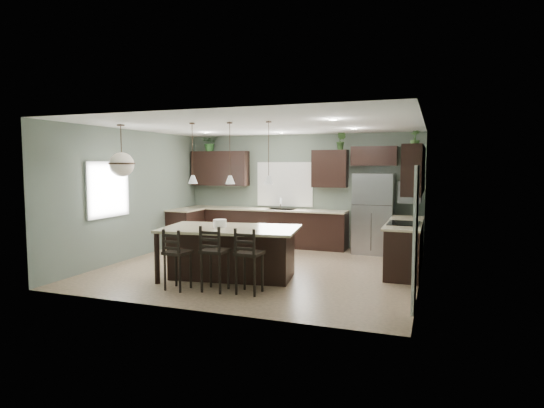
{
  "coord_description": "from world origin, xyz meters",
  "views": [
    {
      "loc": [
        3.24,
        -8.24,
        2.05
      ],
      "look_at": [
        0.1,
        0.4,
        1.25
      ],
      "focal_mm": 30.0,
      "sensor_mm": 36.0,
      "label": 1
    }
  ],
  "objects_px": {
    "bar_stool_left": "(178,259)",
    "bar_stool_center": "(215,258)",
    "serving_dish": "(220,223)",
    "plant_back_left": "(210,143)",
    "kitchen_island": "(231,253)",
    "bar_stool_right": "(249,261)",
    "refrigerator": "(374,213)"
  },
  "relations": [
    {
      "from": "refrigerator",
      "to": "kitchen_island",
      "type": "xyz_separation_m",
      "value": [
        -2.1,
        -3.26,
        -0.46
      ]
    },
    {
      "from": "bar_stool_center",
      "to": "bar_stool_left",
      "type": "bearing_deg",
      "value": -168.31
    },
    {
      "from": "refrigerator",
      "to": "serving_dish",
      "type": "height_order",
      "value": "refrigerator"
    },
    {
      "from": "bar_stool_center",
      "to": "bar_stool_right",
      "type": "height_order",
      "value": "bar_stool_center"
    },
    {
      "from": "refrigerator",
      "to": "serving_dish",
      "type": "xyz_separation_m",
      "value": [
        -2.3,
        -3.29,
        0.07
      ]
    },
    {
      "from": "serving_dish",
      "to": "plant_back_left",
      "type": "distance_m",
      "value": 4.35
    },
    {
      "from": "serving_dish",
      "to": "plant_back_left",
      "type": "bearing_deg",
      "value": 119.88
    },
    {
      "from": "bar_stool_left",
      "to": "bar_stool_center",
      "type": "distance_m",
      "value": 0.63
    },
    {
      "from": "kitchen_island",
      "to": "bar_stool_right",
      "type": "bearing_deg",
      "value": -56.79
    },
    {
      "from": "bar_stool_left",
      "to": "refrigerator",
      "type": "bearing_deg",
      "value": 63.17
    },
    {
      "from": "kitchen_island",
      "to": "plant_back_left",
      "type": "height_order",
      "value": "plant_back_left"
    },
    {
      "from": "kitchen_island",
      "to": "plant_back_left",
      "type": "relative_size",
      "value": 5.23
    },
    {
      "from": "refrigerator",
      "to": "bar_stool_right",
      "type": "xyz_separation_m",
      "value": [
        -1.41,
        -4.05,
        -0.39
      ]
    },
    {
      "from": "plant_back_left",
      "to": "serving_dish",
      "type": "bearing_deg",
      "value": -60.12
    },
    {
      "from": "bar_stool_left",
      "to": "bar_stool_right",
      "type": "height_order",
      "value": "bar_stool_right"
    },
    {
      "from": "serving_dish",
      "to": "bar_stool_right",
      "type": "xyz_separation_m",
      "value": [
        0.89,
        -0.76,
        -0.46
      ]
    },
    {
      "from": "refrigerator",
      "to": "plant_back_left",
      "type": "height_order",
      "value": "plant_back_left"
    },
    {
      "from": "kitchen_island",
      "to": "bar_stool_center",
      "type": "bearing_deg",
      "value": -90.39
    },
    {
      "from": "refrigerator",
      "to": "kitchen_island",
      "type": "bearing_deg",
      "value": -122.83
    },
    {
      "from": "serving_dish",
      "to": "bar_stool_left",
      "type": "xyz_separation_m",
      "value": [
        -0.3,
        -0.95,
        -0.49
      ]
    },
    {
      "from": "kitchen_island",
      "to": "plant_back_left",
      "type": "distance_m",
      "value": 4.64
    },
    {
      "from": "bar_stool_left",
      "to": "plant_back_left",
      "type": "distance_m",
      "value": 5.21
    },
    {
      "from": "kitchen_island",
      "to": "bar_stool_right",
      "type": "xyz_separation_m",
      "value": [
        0.7,
        -0.79,
        0.07
      ]
    },
    {
      "from": "serving_dish",
      "to": "bar_stool_right",
      "type": "distance_m",
      "value": 1.26
    },
    {
      "from": "bar_stool_center",
      "to": "bar_stool_right",
      "type": "xyz_separation_m",
      "value": [
        0.58,
        0.06,
        -0.01
      ]
    },
    {
      "from": "bar_stool_left",
      "to": "plant_back_left",
      "type": "xyz_separation_m",
      "value": [
        -1.71,
        4.44,
        2.12
      ]
    },
    {
      "from": "bar_stool_center",
      "to": "plant_back_left",
      "type": "distance_m",
      "value": 5.32
    },
    {
      "from": "bar_stool_left",
      "to": "bar_stool_center",
      "type": "relative_size",
      "value": 0.94
    },
    {
      "from": "bar_stool_left",
      "to": "plant_back_left",
      "type": "bearing_deg",
      "value": 115.73
    },
    {
      "from": "kitchen_island",
      "to": "bar_stool_center",
      "type": "height_order",
      "value": "bar_stool_center"
    },
    {
      "from": "bar_stool_left",
      "to": "serving_dish",
      "type": "bearing_deg",
      "value": 77.34
    },
    {
      "from": "kitchen_island",
      "to": "plant_back_left",
      "type": "bearing_deg",
      "value": 114.15
    }
  ]
}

